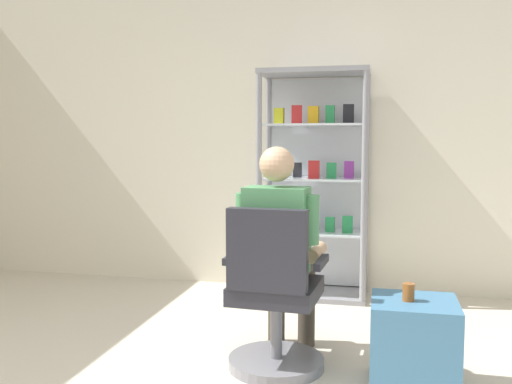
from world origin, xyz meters
TOP-DOWN VIEW (x-y plane):
  - back_wall at (0.00, 3.00)m, footprint 6.00×0.10m
  - display_cabinet_main at (0.40, 2.76)m, footprint 0.90×0.45m
  - office_chair at (0.37, 1.09)m, footprint 0.58×0.56m
  - seated_shopkeeper at (0.38, 1.25)m, footprint 0.50×0.58m
  - storage_crate at (1.14, 1.03)m, footprint 0.45×0.42m
  - tea_glass at (1.11, 1.02)m, footprint 0.06×0.06m

SIDE VIEW (x-z plane):
  - storage_crate at x=1.14m, z-range 0.00..0.48m
  - office_chair at x=0.37m, z-range -0.09..0.87m
  - tea_glass at x=1.11m, z-range 0.48..0.57m
  - seated_shopkeeper at x=0.38m, z-range 0.07..1.36m
  - display_cabinet_main at x=0.40m, z-range 0.02..1.92m
  - back_wall at x=0.00m, z-range 0.00..2.70m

